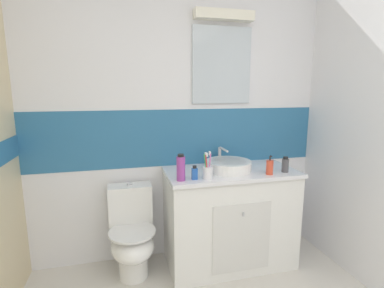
# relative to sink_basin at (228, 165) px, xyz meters

# --- Properties ---
(wall_back_tiled) EXTENTS (3.20, 0.20, 2.50)m
(wall_back_tiled) POSITION_rel_sink_basin_xyz_m (-0.35, 0.33, 0.36)
(wall_back_tiled) COLOR white
(wall_back_tiled) RESTS_ON ground_plane
(vanity_cabinet) EXTENTS (1.10, 0.57, 0.85)m
(vanity_cabinet) POSITION_rel_sink_basin_xyz_m (0.02, 0.01, -0.47)
(vanity_cabinet) COLOR white
(vanity_cabinet) RESTS_ON ground_plane
(sink_basin) EXTENTS (0.38, 0.43, 0.17)m
(sink_basin) POSITION_rel_sink_basin_xyz_m (0.00, 0.00, 0.00)
(sink_basin) COLOR white
(sink_basin) RESTS_ON vanity_cabinet
(toilet) EXTENTS (0.37, 0.50, 0.75)m
(toilet) POSITION_rel_sink_basin_xyz_m (-0.81, 0.03, -0.55)
(toilet) COLOR white
(toilet) RESTS_ON ground_plane
(toothbrush_cup) EXTENTS (0.08, 0.08, 0.22)m
(toothbrush_cup) POSITION_rel_sink_basin_xyz_m (-0.24, -0.18, 0.01)
(toothbrush_cup) COLOR white
(toothbrush_cup) RESTS_ON vanity_cabinet
(soap_dispenser) EXTENTS (0.06, 0.06, 0.16)m
(soap_dispenser) POSITION_rel_sink_basin_xyz_m (0.28, -0.19, 0.01)
(soap_dispenser) COLOR #D84C33
(soap_dispenser) RESTS_ON vanity_cabinet
(perfume_flask_small) EXTENTS (0.04, 0.03, 0.11)m
(perfume_flask_small) POSITION_rel_sink_basin_xyz_m (-0.34, -0.17, 0.01)
(perfume_flask_small) COLOR #2659B2
(perfume_flask_small) RESTS_ON vanity_cabinet
(lotion_bottle_short) EXTENTS (0.06, 0.06, 0.13)m
(lotion_bottle_short) POSITION_rel_sink_basin_xyz_m (0.44, -0.16, 0.01)
(lotion_bottle_short) COLOR #4C4C51
(lotion_bottle_short) RESTS_ON vanity_cabinet
(shampoo_bottle_tall) EXTENTS (0.06, 0.06, 0.20)m
(shampoo_bottle_tall) POSITION_rel_sink_basin_xyz_m (-0.44, -0.17, 0.05)
(shampoo_bottle_tall) COLOR #993F99
(shampoo_bottle_tall) RESTS_ON vanity_cabinet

